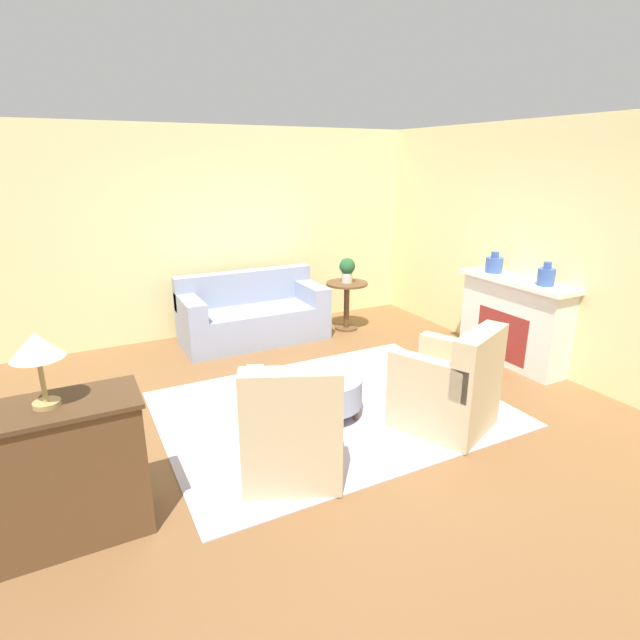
% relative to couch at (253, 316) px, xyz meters
% --- Properties ---
extents(ground_plane, '(16.00, 16.00, 0.00)m').
position_rel_couch_xyz_m(ground_plane, '(-0.01, -2.28, -0.34)').
color(ground_plane, brown).
extents(wall_back, '(9.70, 0.12, 2.80)m').
position_rel_couch_xyz_m(wall_back, '(-0.01, 0.63, 1.06)').
color(wall_back, beige).
rests_on(wall_back, ground_plane).
extents(wall_right, '(0.12, 9.39, 2.80)m').
position_rel_couch_xyz_m(wall_right, '(2.74, -2.28, 1.06)').
color(wall_right, beige).
rests_on(wall_right, ground_plane).
extents(rug, '(3.23, 2.44, 0.01)m').
position_rel_couch_xyz_m(rug, '(-0.01, -2.28, -0.33)').
color(rug, '#BCB2C1').
rests_on(rug, ground_plane).
extents(couch, '(1.93, 0.86, 0.90)m').
position_rel_couch_xyz_m(couch, '(0.00, 0.00, 0.00)').
color(couch, '#8E99B2').
rests_on(couch, ground_plane).
extents(armchair_left, '(0.98, 1.02, 0.97)m').
position_rel_couch_xyz_m(armchair_left, '(-0.80, -3.06, 0.04)').
color(armchair_left, '#C6B289').
rests_on(armchair_left, rug).
extents(armchair_right, '(0.98, 1.02, 0.97)m').
position_rel_couch_xyz_m(armchair_right, '(0.77, -3.06, 0.04)').
color(armchair_right, '#C6B289').
rests_on(armchair_right, rug).
extents(ottoman_table, '(0.68, 0.68, 0.39)m').
position_rel_couch_xyz_m(ottoman_table, '(-0.12, -2.37, -0.07)').
color(ottoman_table, '#8E99B2').
rests_on(ottoman_table, rug).
extents(side_table, '(0.59, 0.59, 0.69)m').
position_rel_couch_xyz_m(side_table, '(1.36, -0.20, 0.14)').
color(side_table, brown).
rests_on(side_table, ground_plane).
extents(fireplace, '(0.44, 1.47, 1.04)m').
position_rel_couch_xyz_m(fireplace, '(2.50, -2.20, 0.21)').
color(fireplace, silver).
rests_on(fireplace, ground_plane).
extents(dresser, '(1.05, 0.49, 0.95)m').
position_rel_couch_xyz_m(dresser, '(-2.38, -3.03, 0.16)').
color(dresser, brown).
rests_on(dresser, ground_plane).
extents(vase_mantel_near, '(0.20, 0.20, 0.25)m').
position_rel_couch_xyz_m(vase_mantel_near, '(2.48, -1.82, 0.81)').
color(vase_mantel_near, '#38569E').
rests_on(vase_mantel_near, fireplace).
extents(vase_mantel_far, '(0.19, 0.19, 0.26)m').
position_rel_couch_xyz_m(vase_mantel_far, '(2.48, -2.57, 0.81)').
color(vase_mantel_far, '#38569E').
rests_on(vase_mantel_far, fireplace).
extents(potted_plant_on_side_table, '(0.23, 0.23, 0.35)m').
position_rel_couch_xyz_m(potted_plant_on_side_table, '(1.36, -0.20, 0.56)').
color(potted_plant_on_side_table, beige).
rests_on(potted_plant_on_side_table, side_table).
extents(table_lamp, '(0.30, 0.30, 0.46)m').
position_rel_couch_xyz_m(table_lamp, '(-2.38, -3.03, 0.98)').
color(table_lamp, tan).
rests_on(table_lamp, dresser).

